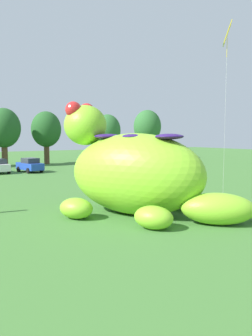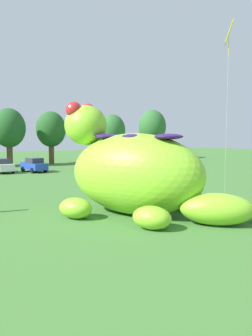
{
  "view_description": "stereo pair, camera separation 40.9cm",
  "coord_description": "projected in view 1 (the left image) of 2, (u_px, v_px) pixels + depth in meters",
  "views": [
    {
      "loc": [
        -10.33,
        -15.88,
        4.45
      ],
      "look_at": [
        0.11,
        0.94,
        2.53
      ],
      "focal_mm": 36.33,
      "sensor_mm": 36.0,
      "label": 1
    },
    {
      "loc": [
        -9.98,
        -16.09,
        4.45
      ],
      "look_at": [
        0.11,
        0.94,
        2.53
      ],
      "focal_mm": 36.33,
      "sensor_mm": 36.0,
      "label": 2
    }
  ],
  "objects": [
    {
      "name": "spectator_mid_field",
      "position": [
        132.0,
        166.0,
        39.32
      ],
      "size": [
        0.38,
        0.26,
        1.71
      ],
      "color": "#726656",
      "rests_on": "ground"
    },
    {
      "name": "giant_inflatable_creature",
      "position": [
        136.0,
        173.0,
        19.07
      ],
      "size": [
        10.34,
        10.76,
        6.43
      ],
      "color": "#8CD12D",
      "rests_on": "ground"
    },
    {
      "name": "spectator_wandering",
      "position": [
        89.0,
        167.0,
        38.21
      ],
      "size": [
        0.38,
        0.26,
        1.71
      ],
      "color": "black",
      "rests_on": "ground"
    },
    {
      "name": "tree_centre_left",
      "position": [
        4.0,
        128.0,
        48.12
      ],
      "size": [
        4.67,
        4.67,
        8.29
      ],
      "color": "brown",
      "rests_on": "ground"
    },
    {
      "name": "car_blue",
      "position": [
        30.0,
        165.0,
        40.99
      ],
      "size": [
        2.5,
        4.34,
        1.72
      ],
      "color": "#2347B7",
      "rests_on": "ground"
    },
    {
      "name": "tree_centre_right",
      "position": [
        108.0,
        130.0,
        59.22
      ],
      "size": [
        4.55,
        4.55,
        8.07
      ],
      "color": "brown",
      "rests_on": "ground"
    },
    {
      "name": "tree_mid_right",
      "position": [
        147.0,
        127.0,
        64.12
      ],
      "size": [
        5.18,
        5.18,
        9.2
      ],
      "color": "brown",
      "rests_on": "ground"
    },
    {
      "name": "ground_plane",
      "position": [
        133.0,
        214.0,
        19.28
      ],
      "size": [
        160.0,
        160.0,
        0.0
      ],
      "primitive_type": "plane",
      "color": "#427533"
    },
    {
      "name": "tree_centre",
      "position": [
        46.0,
        130.0,
        52.41
      ],
      "size": [
        4.58,
        4.58,
        8.12
      ],
      "color": "brown",
      "rests_on": "ground"
    },
    {
      "name": "tethered_flying_kite",
      "position": [
        227.0,
        37.0,
        22.24
      ],
      "size": [
        1.13,
        1.13,
        11.8
      ],
      "color": "brown",
      "rests_on": "ground"
    }
  ]
}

